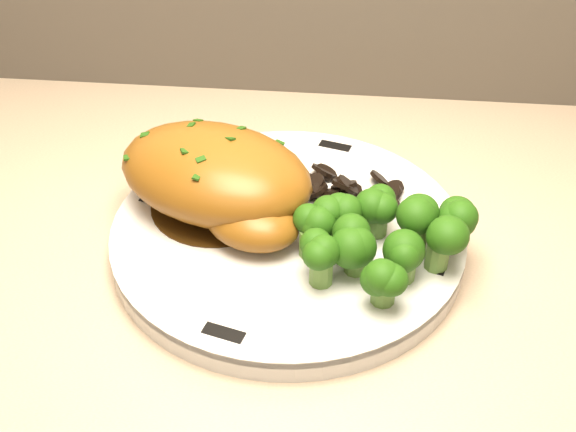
{
  "coord_description": "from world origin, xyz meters",
  "views": [
    {
      "loc": [
        0.02,
        1.31,
        1.2
      ],
      "look_at": [
        -0.02,
        1.74,
        0.86
      ],
      "focal_mm": 45.0,
      "sensor_mm": 36.0,
      "label": 1
    }
  ],
  "objects": [
    {
      "name": "plate",
      "position": [
        -0.02,
        1.74,
        0.84
      ],
      "size": [
        0.3,
        0.3,
        0.02
      ],
      "primitive_type": "cylinder",
      "rotation": [
        0.0,
        0.0,
        -0.12
      ],
      "color": "silver",
      "rests_on": "counter"
    },
    {
      "name": "rim_accent_0",
      "position": [
        0.01,
        1.85,
        0.85
      ],
      "size": [
        0.03,
        0.02,
        0.0
      ],
      "primitive_type": "cube",
      "rotation": [
        0.0,
        0.0,
        2.88
      ],
      "color": "black",
      "rests_on": "plate"
    },
    {
      "name": "rim_accent_1",
      "position": [
        -0.13,
        1.77,
        0.85
      ],
      "size": [
        0.02,
        0.03,
        0.0
      ],
      "primitive_type": "cube",
      "rotation": [
        0.0,
        0.0,
        4.45
      ],
      "color": "black",
      "rests_on": "plate"
    },
    {
      "name": "rim_accent_2",
      "position": [
        -0.05,
        1.62,
        0.85
      ],
      "size": [
        0.03,
        0.02,
        0.0
      ],
      "primitive_type": "cube",
      "rotation": [
        0.0,
        0.0,
        6.02
      ],
      "color": "black",
      "rests_on": "plate"
    },
    {
      "name": "rim_accent_3",
      "position": [
        0.1,
        1.7,
        0.85
      ],
      "size": [
        0.02,
        0.03,
        0.0
      ],
      "primitive_type": "cube",
      "rotation": [
        0.0,
        0.0,
        7.59
      ],
      "color": "black",
      "rests_on": "plate"
    },
    {
      "name": "gravy_pool",
      "position": [
        -0.08,
        1.76,
        0.85
      ],
      "size": [
        0.11,
        0.11,
        0.0
      ],
      "primitive_type": "cylinder",
      "color": "#301C08",
      "rests_on": "plate"
    },
    {
      "name": "chicken_breast",
      "position": [
        -0.07,
        1.75,
        0.88
      ],
      "size": [
        0.19,
        0.16,
        0.06
      ],
      "rotation": [
        0.0,
        0.0,
        -0.36
      ],
      "color": "brown",
      "rests_on": "plate"
    },
    {
      "name": "mushroom_pile",
      "position": [
        0.02,
        1.78,
        0.85
      ],
      "size": [
        0.08,
        0.06,
        0.02
      ],
      "color": "black",
      "rests_on": "plate"
    },
    {
      "name": "broccoli_florets",
      "position": [
        0.05,
        1.7,
        0.87
      ],
      "size": [
        0.13,
        0.1,
        0.04
      ],
      "rotation": [
        0.0,
        0.0,
        -0.31
      ],
      "color": "#5B8438",
      "rests_on": "plate"
    }
  ]
}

